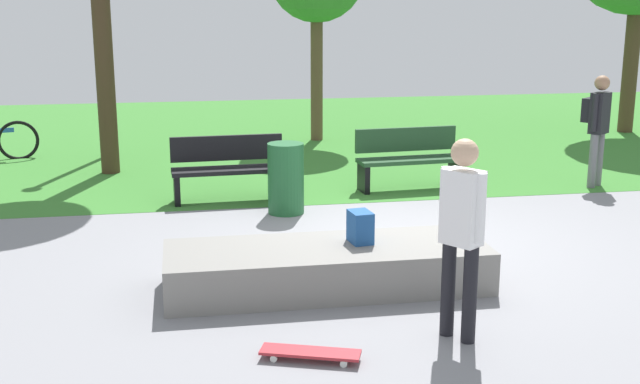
% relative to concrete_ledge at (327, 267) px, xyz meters
% --- Properties ---
extents(ground_plane, '(28.00, 28.00, 0.00)m').
position_rel_concrete_ledge_xyz_m(ground_plane, '(1.06, 1.41, -0.21)').
color(ground_plane, gray).
extents(grass_lawn, '(26.60, 12.15, 0.01)m').
position_rel_concrete_ledge_xyz_m(grass_lawn, '(1.06, 9.34, -0.21)').
color(grass_lawn, '#387A2D').
rests_on(grass_lawn, ground_plane).
extents(concrete_ledge, '(3.18, 1.08, 0.43)m').
position_rel_concrete_ledge_xyz_m(concrete_ledge, '(0.00, 0.00, 0.00)').
color(concrete_ledge, gray).
rests_on(concrete_ledge, ground_plane).
extents(backpack_on_ledge, '(0.23, 0.30, 0.32)m').
position_rel_concrete_ledge_xyz_m(backpack_on_ledge, '(0.35, 0.08, 0.37)').
color(backpack_on_ledge, '#1E4C8C').
rests_on(backpack_on_ledge, concrete_ledge).
extents(skater_performing_trick, '(0.35, 0.38, 1.71)m').
position_rel_concrete_ledge_xyz_m(skater_performing_trick, '(0.86, -1.39, 0.79)').
color(skater_performing_trick, black).
rests_on(skater_performing_trick, ground_plane).
extents(skateboard_by_ledge, '(0.82, 0.46, 0.08)m').
position_rel_concrete_ledge_xyz_m(skateboard_by_ledge, '(-0.43, -1.60, -0.15)').
color(skateboard_by_ledge, '#A5262D').
rests_on(skateboard_by_ledge, ground_plane).
extents(park_bench_near_path, '(1.62, 0.54, 0.91)m').
position_rel_concrete_ledge_xyz_m(park_bench_near_path, '(-0.73, 3.78, 0.27)').
color(park_bench_near_path, black).
rests_on(park_bench_near_path, ground_plane).
extents(park_bench_center_lawn, '(1.63, 0.59, 0.91)m').
position_rel_concrete_ledge_xyz_m(park_bench_center_lawn, '(2.01, 4.04, 0.27)').
color(park_bench_center_lawn, '#1E4223').
rests_on(park_bench_center_lawn, ground_plane).
extents(lamp_post, '(0.28, 0.28, 3.99)m').
position_rel_concrete_ledge_xyz_m(lamp_post, '(-2.71, 7.46, 2.23)').
color(lamp_post, black).
rests_on(lamp_post, ground_plane).
extents(trash_bin, '(0.48, 0.48, 0.95)m').
position_rel_concrete_ledge_xyz_m(trash_bin, '(-0.01, 2.93, 0.26)').
color(trash_bin, '#1E592D').
rests_on(trash_bin, ground_plane).
extents(pedestrian_with_backpack, '(0.44, 0.45, 1.70)m').
position_rel_concrete_ledge_xyz_m(pedestrian_with_backpack, '(4.84, 3.67, 0.81)').
color(pedestrian_with_backpack, slate).
rests_on(pedestrian_with_backpack, ground_plane).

